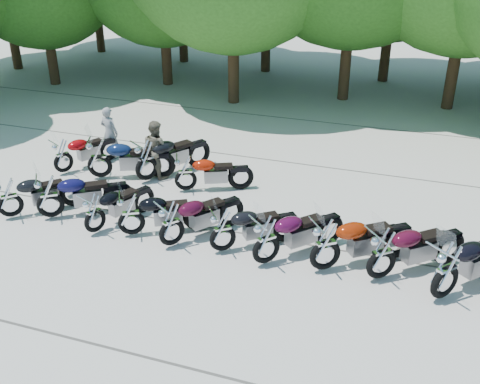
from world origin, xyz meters
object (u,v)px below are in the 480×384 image
(rider_1, at_px, (156,149))
(motorcycle_3, at_px, (131,213))
(motorcycle_11, at_px, (62,155))
(motorcycle_9, at_px, (447,270))
(motorcycle_12, at_px, (99,157))
(motorcycle_2, at_px, (94,212))
(motorcycle_5, at_px, (223,229))
(motorcycle_8, at_px, (382,253))
(motorcycle_0, at_px, (9,197))
(motorcycle_7, at_px, (326,244))
(motorcycle_1, at_px, (49,196))
(rider_0, at_px, (109,133))
(motorcycle_6, at_px, (266,239))
(motorcycle_4, at_px, (171,223))
(motorcycle_13, at_px, (146,159))
(motorcycle_14, at_px, (185,172))

(rider_1, bearing_deg, motorcycle_3, 130.08)
(motorcycle_11, bearing_deg, motorcycle_9, -165.82)
(motorcycle_12, bearing_deg, motorcycle_11, 68.13)
(motorcycle_2, xyz_separation_m, motorcycle_12, (-1.51, 2.71, 0.11))
(motorcycle_5, bearing_deg, motorcycle_8, -127.33)
(motorcycle_0, distance_m, motorcycle_11, 2.75)
(motorcycle_7, bearing_deg, motorcycle_2, 54.42)
(motorcycle_1, distance_m, rider_0, 4.04)
(motorcycle_2, bearing_deg, motorcycle_6, -157.03)
(motorcycle_1, distance_m, motorcycle_4, 3.41)
(motorcycle_13, xyz_separation_m, motorcycle_14, (1.30, -0.24, -0.10))
(rider_0, distance_m, rider_1, 2.14)
(motorcycle_0, relative_size, rider_0, 1.32)
(motorcycle_5, height_order, motorcycle_9, motorcycle_9)
(motorcycle_8, height_order, motorcycle_12, motorcycle_12)
(motorcycle_2, xyz_separation_m, rider_0, (-2.06, 4.25, 0.24))
(motorcycle_13, bearing_deg, motorcycle_9, -167.99)
(motorcycle_1, relative_size, motorcycle_2, 1.14)
(motorcycle_8, bearing_deg, motorcycle_9, -143.17)
(motorcycle_9, height_order, motorcycle_13, motorcycle_9)
(motorcycle_8, bearing_deg, motorcycle_11, 34.40)
(motorcycle_9, bearing_deg, motorcycle_0, 39.51)
(motorcycle_4, bearing_deg, motorcycle_7, -142.56)
(motorcycle_12, relative_size, motorcycle_13, 0.99)
(motorcycle_0, distance_m, motorcycle_12, 2.87)
(motorcycle_2, relative_size, motorcycle_3, 0.93)
(motorcycle_1, height_order, motorcycle_13, motorcycle_13)
(motorcycle_0, relative_size, motorcycle_9, 0.85)
(motorcycle_5, relative_size, motorcycle_14, 1.02)
(motorcycle_3, xyz_separation_m, motorcycle_12, (-2.40, 2.55, 0.07))
(motorcycle_0, distance_m, motorcycle_8, 9.01)
(motorcycle_12, bearing_deg, motorcycle_7, -132.09)
(motorcycle_5, distance_m, motorcycle_13, 4.35)
(motorcycle_3, relative_size, motorcycle_7, 0.89)
(motorcycle_11, distance_m, motorcycle_13, 2.58)
(motorcycle_5, relative_size, motorcycle_13, 0.87)
(motorcycle_2, bearing_deg, motorcycle_12, -38.05)
(motorcycle_6, bearing_deg, rider_1, 3.26)
(motorcycle_6, xyz_separation_m, rider_0, (-6.28, 4.24, 0.16))
(motorcycle_2, bearing_deg, motorcycle_0, 23.56)
(motorcycle_8, bearing_deg, motorcycle_14, 24.59)
(rider_1, bearing_deg, motorcycle_14, 173.53)
(motorcycle_11, bearing_deg, motorcycle_4, 179.21)
(motorcycle_5, height_order, motorcycle_14, motorcycle_5)
(motorcycle_2, relative_size, motorcycle_13, 0.83)
(motorcycle_7, height_order, rider_1, rider_1)
(motorcycle_3, bearing_deg, motorcycle_6, -122.38)
(motorcycle_1, relative_size, rider_0, 1.42)
(motorcycle_13, bearing_deg, motorcycle_12, 44.23)
(motorcycle_6, bearing_deg, motorcycle_7, -130.80)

